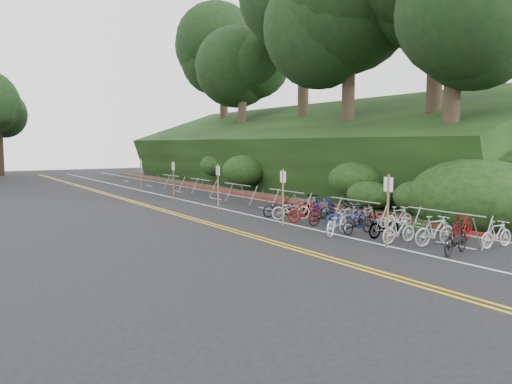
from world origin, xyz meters
TOP-DOWN VIEW (x-y plane):
  - ground at (0.00, 0.00)m, footprint 120.00×120.00m
  - road_markings at (0.63, 10.10)m, footprint 7.47×80.00m
  - red_curb at (5.70, 12.00)m, footprint 0.25×28.00m
  - embankment at (12.96, 19.04)m, footprint 14.30×48.14m
  - tree_cluster at (9.76, 22.04)m, footprint 32.75×54.29m
  - bike_rack_front at (2.97, -1.60)m, footprint 1.15×3.20m
  - bike_racks_rest at (3.00, 13.00)m, footprint 1.14×23.00m
  - signpost_near at (0.73, -0.97)m, footprint 0.08×0.40m
  - signposts_rest at (0.60, 14.00)m, footprint 0.08×18.40m
  - bike_front at (0.93, 1.84)m, footprint 1.45×2.04m
  - bike_valet at (2.86, 2.32)m, footprint 3.31×11.98m

SIDE VIEW (x-z plane):
  - ground at x=0.00m, z-range 0.00..0.00m
  - road_markings at x=0.63m, z-range 0.00..0.01m
  - red_curb at x=5.70m, z-range 0.00..0.10m
  - bike_valet at x=2.86m, z-range -0.06..1.03m
  - bike_front at x=0.93m, z-range 0.00..1.02m
  - bike_racks_rest at x=3.00m, z-range 0.27..1.44m
  - bike_rack_front at x=2.97m, z-range 0.28..1.48m
  - signposts_rest at x=0.60m, z-range 0.18..2.68m
  - signpost_near at x=0.73m, z-range 0.18..2.75m
  - embankment at x=12.96m, z-range -1.99..7.12m
  - tree_cluster at x=9.76m, z-range 2.34..21.26m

